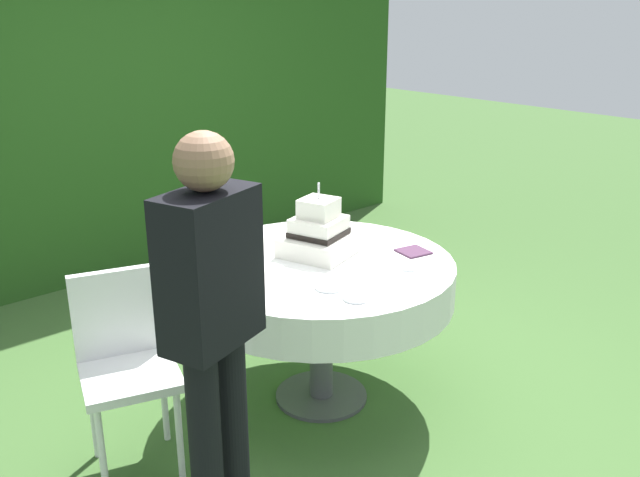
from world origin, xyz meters
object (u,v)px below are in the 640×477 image
(napkin_stack, at_px, (413,252))
(wedding_cake, at_px, (318,234))
(serving_plate_right, at_px, (330,287))
(garden_chair, at_px, (126,353))
(standing_person, at_px, (213,322))
(serving_plate_far, at_px, (356,298))
(cake_table, at_px, (321,281))
(serving_plate_near, at_px, (408,267))
(serving_plate_left, at_px, (250,282))

(napkin_stack, bearing_deg, wedding_cake, 139.92)
(serving_plate_right, height_order, napkin_stack, serving_plate_right)
(garden_chair, xyz_separation_m, standing_person, (0.03, -0.68, 0.39))
(serving_plate_far, height_order, garden_chair, garden_chair)
(cake_table, bearing_deg, standing_person, -152.75)
(serving_plate_far, xyz_separation_m, napkin_stack, (0.62, 0.21, -0.00))
(standing_person, bearing_deg, serving_plate_near, 6.70)
(serving_plate_right, distance_m, garden_chair, 0.94)
(garden_chair, relative_size, standing_person, 0.56)
(serving_plate_far, bearing_deg, serving_plate_left, 117.89)
(serving_plate_left, xyz_separation_m, standing_person, (-0.52, -0.50, 0.15))
(wedding_cake, bearing_deg, standing_person, -150.19)
(serving_plate_left, relative_size, standing_person, 0.07)
(cake_table, height_order, serving_plate_left, serving_plate_left)
(serving_plate_far, distance_m, garden_chair, 1.03)
(wedding_cake, distance_m, serving_plate_far, 0.59)
(serving_plate_right, height_order, garden_chair, garden_chair)
(cake_table, distance_m, serving_plate_left, 0.44)
(serving_plate_left, bearing_deg, wedding_cake, 9.06)
(serving_plate_near, relative_size, standing_person, 0.07)
(cake_table, bearing_deg, serving_plate_right, -125.45)
(serving_plate_far, relative_size, serving_plate_right, 0.90)
(cake_table, distance_m, serving_plate_far, 0.49)
(standing_person, bearing_deg, garden_chair, 92.46)
(serving_plate_right, distance_m, napkin_stack, 0.63)
(serving_plate_near, height_order, napkin_stack, serving_plate_near)
(serving_plate_far, xyz_separation_m, standing_person, (-0.75, -0.05, 0.15))
(wedding_cake, relative_size, serving_plate_near, 3.83)
(serving_plate_far, distance_m, standing_person, 0.77)
(wedding_cake, relative_size, standing_person, 0.26)
(serving_plate_near, height_order, standing_person, standing_person)
(wedding_cake, height_order, standing_person, standing_person)
(cake_table, bearing_deg, napkin_stack, -27.49)
(serving_plate_near, bearing_deg, serving_plate_far, -168.12)
(garden_chair, bearing_deg, serving_plate_right, -30.91)
(napkin_stack, bearing_deg, cake_table, 152.51)
(serving_plate_near, xyz_separation_m, serving_plate_far, (-0.44, -0.09, 0.00))
(wedding_cake, relative_size, napkin_stack, 2.88)
(wedding_cake, distance_m, serving_plate_right, 0.45)
(serving_plate_near, height_order, garden_chair, garden_chair)
(cake_table, xyz_separation_m, serving_plate_left, (-0.43, 0.01, 0.11))
(cake_table, xyz_separation_m, standing_person, (-0.94, -0.49, 0.26))
(cake_table, relative_size, serving_plate_left, 12.00)
(garden_chair, bearing_deg, standing_person, -87.54)
(serving_plate_left, bearing_deg, serving_plate_far, -62.11)
(serving_plate_right, height_order, standing_person, standing_person)
(serving_plate_near, xyz_separation_m, standing_person, (-1.19, -0.14, 0.15))
(napkin_stack, distance_m, standing_person, 1.41)
(serving_plate_far, distance_m, serving_plate_right, 0.16)
(serving_plate_left, bearing_deg, serving_plate_right, -51.08)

